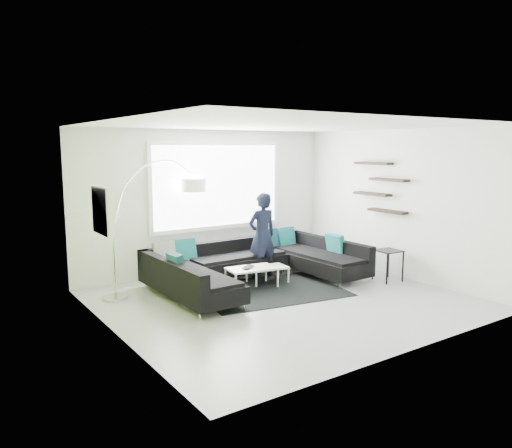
# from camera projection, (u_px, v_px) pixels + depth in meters

# --- Properties ---
(ground) EXTENTS (5.50, 5.50, 0.00)m
(ground) POSITION_uv_depth(u_px,v_px,m) (284.00, 300.00, 8.11)
(ground) COLOR #939399
(ground) RESTS_ON ground
(room_shell) EXTENTS (5.54, 5.04, 2.82)m
(room_shell) POSITION_uv_depth(u_px,v_px,m) (279.00, 188.00, 8.02)
(room_shell) COLOR silver
(room_shell) RESTS_ON ground
(sectional_sofa) EXTENTS (3.70, 2.33, 0.79)m
(sectional_sofa) POSITION_uv_depth(u_px,v_px,m) (258.00, 266.00, 8.96)
(sectional_sofa) COLOR black
(sectional_sofa) RESTS_ON ground
(rug) EXTENTS (2.70, 2.15, 0.01)m
(rug) POSITION_uv_depth(u_px,v_px,m) (269.00, 290.00, 8.63)
(rug) COLOR black
(rug) RESTS_ON ground
(coffee_table) EXTENTS (1.18, 0.78, 0.36)m
(coffee_table) POSITION_uv_depth(u_px,v_px,m) (260.00, 275.00, 8.96)
(coffee_table) COLOR silver
(coffee_table) RESTS_ON ground
(arc_lamp) EXTENTS (2.28, 1.44, 2.25)m
(arc_lamp) POSITION_uv_depth(u_px,v_px,m) (112.00, 231.00, 8.01)
(arc_lamp) COLOR silver
(arc_lamp) RESTS_ON ground
(side_table) EXTENTS (0.47, 0.47, 0.58)m
(side_table) POSITION_uv_depth(u_px,v_px,m) (388.00, 265.00, 9.24)
(side_table) COLOR black
(side_table) RESTS_ON ground
(person) EXTENTS (0.60, 0.40, 1.62)m
(person) POSITION_uv_depth(u_px,v_px,m) (262.00, 235.00, 9.46)
(person) COLOR black
(person) RESTS_ON ground
(laptop) EXTENTS (0.53, 0.53, 0.03)m
(laptop) POSITION_uv_depth(u_px,v_px,m) (251.00, 267.00, 8.74)
(laptop) COLOR black
(laptop) RESTS_ON coffee_table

